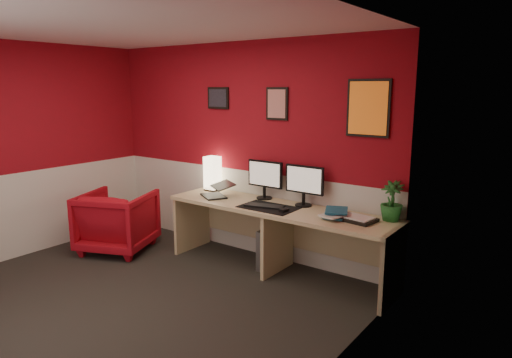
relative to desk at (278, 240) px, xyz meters
name	(u,v)px	position (x,y,z in m)	size (l,w,h in m)	color
ground	(130,301)	(-0.74, -1.41, -0.36)	(4.00, 3.50, 0.01)	black
ceiling	(113,24)	(-0.74, -1.41, 2.13)	(4.00, 3.50, 0.01)	white
wall_back	(242,149)	(-0.74, 0.34, 0.89)	(4.00, 0.01, 2.50)	maroon
wall_left	(11,152)	(-2.74, -1.41, 0.89)	(0.01, 3.50, 2.50)	maroon
wall_right	(322,204)	(1.26, -1.41, 0.89)	(0.01, 3.50, 2.50)	maroon
wainscot_back	(243,210)	(-0.74, 0.34, 0.14)	(4.00, 0.01, 1.00)	silver
wainscot_left	(18,215)	(-2.74, -1.41, 0.14)	(0.01, 3.50, 1.00)	silver
wainscot_right	(318,312)	(1.25, -1.41, 0.14)	(0.01, 3.50, 1.00)	silver
desk	(278,240)	(0.00, 0.00, 0.00)	(2.60, 0.65, 0.73)	tan
shoji_lamp	(213,174)	(-1.10, 0.20, 0.56)	(0.16, 0.16, 0.40)	#FFE5B2
laptop	(213,188)	(-0.86, -0.06, 0.47)	(0.33, 0.23, 0.22)	black
monitor_left	(264,174)	(-0.33, 0.22, 0.66)	(0.45, 0.06, 0.58)	black
monitor_right	(304,179)	(0.19, 0.21, 0.66)	(0.45, 0.06, 0.58)	black
desk_mat	(268,207)	(-0.07, -0.08, 0.37)	(0.60, 0.38, 0.01)	black
keyboard	(264,206)	(-0.11, -0.09, 0.38)	(0.42, 0.14, 0.02)	black
mouse	(284,210)	(0.16, -0.13, 0.39)	(0.06, 0.10, 0.03)	black
book_bottom	(328,214)	(0.58, 0.03, 0.38)	(0.22, 0.29, 0.03)	#1B5C7F
book_middle	(327,213)	(0.59, -0.03, 0.40)	(0.20, 0.27, 0.02)	silver
book_top	(325,210)	(0.57, -0.02, 0.43)	(0.21, 0.29, 0.03)	#1B5C7F
zen_tray	(356,219)	(0.88, 0.02, 0.38)	(0.35, 0.25, 0.03)	black
potted_plant	(392,201)	(1.14, 0.22, 0.56)	(0.21, 0.21, 0.38)	#19591E
pc_tower	(274,247)	(-0.11, 0.10, -0.14)	(0.20, 0.45, 0.45)	#99999E
armchair	(117,221)	(-1.97, -0.58, 0.00)	(0.79, 0.81, 0.74)	#AC0714
art_left	(218,98)	(-1.10, 0.33, 1.49)	(0.32, 0.02, 0.26)	black
art_center	(277,104)	(-0.24, 0.33, 1.44)	(0.28, 0.02, 0.36)	red
art_right	(368,108)	(0.82, 0.33, 1.42)	(0.44, 0.02, 0.56)	orange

